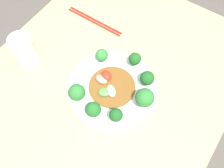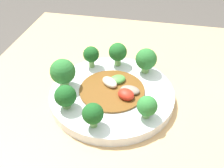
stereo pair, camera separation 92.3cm
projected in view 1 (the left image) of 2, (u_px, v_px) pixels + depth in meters
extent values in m
plane|color=#4C4742|center=(110.00, 142.00, 1.56)|extent=(8.00, 8.00, 0.00)
cube|color=tan|center=(110.00, 119.00, 1.23)|extent=(0.95, 0.80, 0.77)
cylinder|color=silver|center=(112.00, 89.00, 0.86)|extent=(0.29, 0.29, 0.02)
cylinder|color=#70A356|center=(134.00, 63.00, 0.88)|extent=(0.01, 0.01, 0.02)
sphere|color=#19511E|center=(135.00, 59.00, 0.86)|extent=(0.04, 0.04, 0.04)
cylinder|color=#7AAD5B|center=(116.00, 118.00, 0.78)|extent=(0.01, 0.01, 0.02)
sphere|color=#19511E|center=(116.00, 115.00, 0.76)|extent=(0.04, 0.04, 0.04)
cylinder|color=#70A356|center=(144.00, 102.00, 0.81)|extent=(0.02, 0.02, 0.02)
sphere|color=#286B2D|center=(145.00, 98.00, 0.78)|extent=(0.06, 0.06, 0.06)
cylinder|color=#70A356|center=(146.00, 82.00, 0.85)|extent=(0.02, 0.02, 0.01)
sphere|color=#19511E|center=(147.00, 78.00, 0.82)|extent=(0.05, 0.05, 0.05)
cylinder|color=#70A356|center=(102.00, 59.00, 0.89)|extent=(0.01, 0.01, 0.01)
sphere|color=#2D7533|center=(102.00, 55.00, 0.87)|extent=(0.04, 0.04, 0.04)
cylinder|color=#7AAD5B|center=(78.00, 97.00, 0.82)|extent=(0.02, 0.02, 0.02)
sphere|color=#286B2D|center=(77.00, 92.00, 0.79)|extent=(0.05, 0.05, 0.05)
cylinder|color=#7AAD5B|center=(94.00, 113.00, 0.79)|extent=(0.02, 0.02, 0.02)
sphere|color=#1E5B23|center=(93.00, 109.00, 0.77)|extent=(0.05, 0.05, 0.05)
cylinder|color=brown|center=(112.00, 87.00, 0.84)|extent=(0.15, 0.15, 0.00)
ellipsoid|color=gray|center=(101.00, 79.00, 0.85)|extent=(0.03, 0.05, 0.02)
ellipsoid|color=beige|center=(111.00, 91.00, 0.83)|extent=(0.05, 0.05, 0.02)
ellipsoid|color=red|center=(106.00, 75.00, 0.85)|extent=(0.05, 0.05, 0.02)
ellipsoid|color=#4C933D|center=(104.00, 92.00, 0.83)|extent=(0.05, 0.05, 0.02)
cylinder|color=silver|center=(24.00, 50.00, 0.88)|extent=(0.08, 0.08, 0.11)
cylinder|color=red|center=(95.00, 20.00, 1.01)|extent=(0.01, 0.24, 0.01)
cylinder|color=red|center=(94.00, 22.00, 1.00)|extent=(0.01, 0.24, 0.01)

